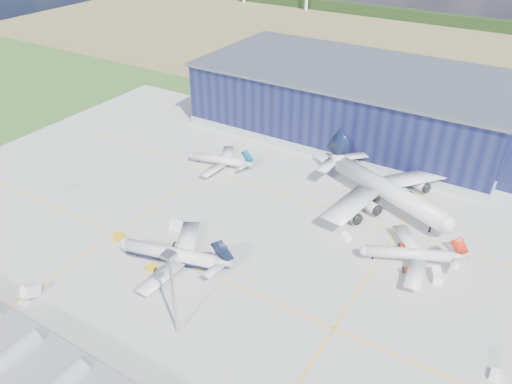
% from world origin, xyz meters
% --- Properties ---
extents(ground, '(600.00, 600.00, 0.00)m').
position_xyz_m(ground, '(0.00, 0.00, 0.00)').
color(ground, '#335821').
rests_on(ground, ground).
extents(apron, '(220.00, 160.00, 0.08)m').
position_xyz_m(apron, '(0.00, 10.00, 0.03)').
color(apron, '#AAAAA5').
rests_on(apron, ground).
extents(farmland, '(600.00, 220.00, 0.01)m').
position_xyz_m(farmland, '(0.00, 220.00, 0.00)').
color(farmland, olive).
rests_on(farmland, ground).
extents(treeline, '(600.00, 8.00, 8.00)m').
position_xyz_m(treeline, '(0.00, 300.00, 4.00)').
color(treeline, black).
rests_on(treeline, ground).
extents(hangar, '(145.00, 62.00, 26.10)m').
position_xyz_m(hangar, '(2.81, 94.80, 11.62)').
color(hangar, '#101437').
rests_on(hangar, ground).
extents(glass_concourse, '(78.00, 23.00, 8.60)m').
position_xyz_m(glass_concourse, '(-6.45, -60.00, 3.69)').
color(glass_concourse, black).
rests_on(glass_concourse, ground).
extents(light_mast_center, '(2.60, 2.60, 23.00)m').
position_xyz_m(light_mast_center, '(10.00, -30.00, 15.43)').
color(light_mast_center, '#B7BABE').
rests_on(light_mast_center, ground).
extents(airliner_navy, '(40.79, 40.27, 10.92)m').
position_xyz_m(airliner_navy, '(-6.71, -12.00, 5.46)').
color(airliner_navy, silver).
rests_on(airliner_navy, ground).
extents(airliner_red, '(38.08, 37.77, 9.43)m').
position_xyz_m(airliner_red, '(46.88, 22.00, 4.72)').
color(airliner_red, silver).
rests_on(airliner_red, ground).
extents(airliner_widebody, '(71.05, 70.43, 17.73)m').
position_xyz_m(airliner_widebody, '(32.79, 45.90, 8.86)').
color(airliner_widebody, silver).
rests_on(airliner_widebody, ground).
extents(airliner_regional, '(30.73, 30.31, 8.41)m').
position_xyz_m(airliner_regional, '(-27.89, 39.24, 4.21)').
color(airliner_regional, silver).
rests_on(airliner_regional, ground).
extents(gse_tug_a, '(2.21, 3.48, 1.41)m').
position_xyz_m(gse_tug_a, '(-26.94, -11.69, 0.71)').
color(gse_tug_a, gold).
rests_on(gse_tug_a, ground).
extents(gse_tug_b, '(3.23, 3.58, 1.29)m').
position_xyz_m(gse_tug_b, '(-9.75, -16.87, 0.65)').
color(gse_tug_b, gold).
rests_on(gse_tug_b, ground).
extents(gse_van_a, '(5.33, 2.66, 2.26)m').
position_xyz_m(gse_van_a, '(-15.67, 1.44, 1.13)').
color(gse_van_a, white).
rests_on(gse_van_a, ground).
extents(gse_cart_a, '(1.91, 2.84, 1.23)m').
position_xyz_m(gse_cart_a, '(73.95, -4.70, 0.61)').
color(gse_cart_a, white).
rests_on(gse_cart_a, ground).
extents(gse_van_b, '(4.07, 5.63, 2.35)m').
position_xyz_m(gse_van_b, '(55.53, 19.57, 1.18)').
color(gse_van_b, white).
rests_on(gse_van_b, ground).
extents(gse_cart_b, '(3.85, 3.45, 1.39)m').
position_xyz_m(gse_cart_b, '(28.61, 23.40, 0.70)').
color(gse_cart_b, white).
rests_on(gse_cart_b, ground).
extents(airstair, '(2.66, 5.21, 3.19)m').
position_xyz_m(airstair, '(-27.43, -40.53, 1.59)').
color(airstair, white).
rests_on(airstair, ground).
extents(car_b, '(3.56, 1.72, 1.12)m').
position_xyz_m(car_b, '(2.97, -48.00, 0.56)').
color(car_b, '#99999E').
rests_on(car_b, ground).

